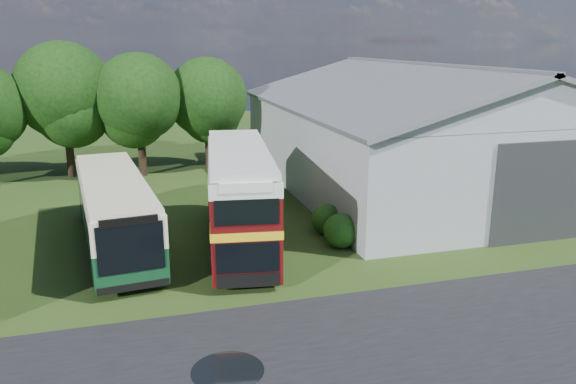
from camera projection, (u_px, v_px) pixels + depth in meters
name	position (u px, v px, depth m)	size (l,w,h in m)	color
ground	(255.00, 319.00, 19.93)	(120.00, 120.00, 0.00)	#233B12
asphalt_road	(367.00, 349.00, 17.95)	(60.00, 8.00, 0.02)	black
puddle	(228.00, 371.00, 16.75)	(2.20, 2.20, 0.01)	black
storage_shed	(419.00, 124.00, 37.67)	(18.80, 24.80, 8.15)	gray
tree_mid	(64.00, 91.00, 39.21)	(6.80, 6.80, 9.60)	black
tree_right_a	(138.00, 97.00, 39.74)	(6.26, 6.26, 8.83)	black
tree_right_b	(207.00, 98.00, 41.88)	(5.98, 5.98, 8.45)	black
shrub_front	(341.00, 246.00, 26.99)	(1.70, 1.70, 1.70)	#194714
shrub_mid	(327.00, 233.00, 28.85)	(1.60, 1.60, 1.60)	#194714
bus_green_single	(115.00, 210.00, 26.51)	(4.17, 12.62, 3.41)	black
bus_maroon_double	(239.00, 198.00, 26.47)	(4.38, 11.39, 4.77)	black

